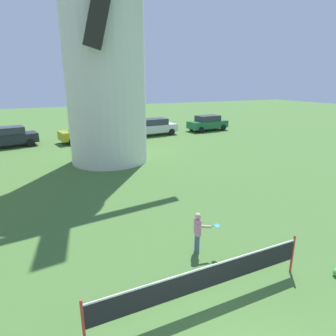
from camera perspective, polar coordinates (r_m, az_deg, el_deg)
windmill at (r=18.82m, az=-12.60°, el=24.24°), size 9.49×5.49×15.90m
tennis_net at (r=7.11m, az=7.37°, el=-20.59°), size 5.52×0.06×1.10m
player_far at (r=8.90m, az=5.93°, el=-11.98°), size 0.71×0.66×1.27m
parked_car_black at (r=25.95m, az=-28.84°, el=5.39°), size 4.39×2.45×1.56m
parked_car_mustard at (r=25.82m, az=-15.65°, el=6.80°), size 4.62×2.44×1.56m
parked_car_silver at (r=27.91m, az=-2.82°, el=8.10°), size 4.50×2.14×1.56m
parked_car_green at (r=30.78m, az=7.76°, el=8.77°), size 4.28×2.15×1.56m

